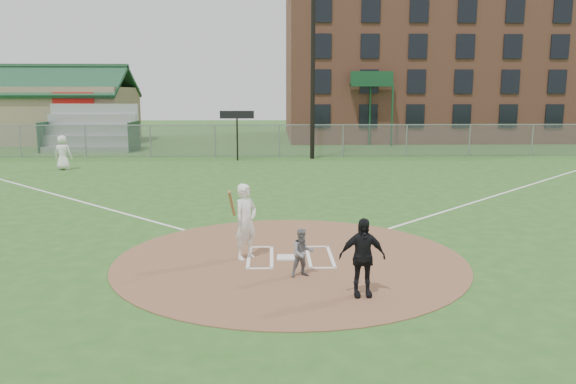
{
  "coord_description": "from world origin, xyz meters",
  "views": [
    {
      "loc": [
        -0.41,
        -13.01,
        3.96
      ],
      "look_at": [
        0.0,
        2.0,
        1.3
      ],
      "focal_mm": 35.0,
      "sensor_mm": 36.0,
      "label": 1
    }
  ],
  "objects_px": {
    "ondeck_player": "(63,153)",
    "catcher": "(303,253)",
    "umpire": "(362,257)",
    "batter_at_plate": "(246,221)",
    "home_plate": "(286,257)"
  },
  "relations": [
    {
      "from": "home_plate",
      "to": "umpire",
      "type": "xyz_separation_m",
      "value": [
        1.42,
        -2.59,
        0.77
      ]
    },
    {
      "from": "home_plate",
      "to": "catcher",
      "type": "relative_size",
      "value": 0.42
    },
    {
      "from": "catcher",
      "to": "batter_at_plate",
      "type": "distance_m",
      "value": 1.93
    },
    {
      "from": "ondeck_player",
      "to": "batter_at_plate",
      "type": "height_order",
      "value": "batter_at_plate"
    },
    {
      "from": "home_plate",
      "to": "umpire",
      "type": "relative_size",
      "value": 0.28
    },
    {
      "from": "home_plate",
      "to": "batter_at_plate",
      "type": "height_order",
      "value": "batter_at_plate"
    },
    {
      "from": "catcher",
      "to": "umpire",
      "type": "distance_m",
      "value": 1.65
    },
    {
      "from": "ondeck_player",
      "to": "batter_at_plate",
      "type": "distance_m",
      "value": 19.23
    },
    {
      "from": "umpire",
      "to": "batter_at_plate",
      "type": "distance_m",
      "value": 3.53
    },
    {
      "from": "home_plate",
      "to": "catcher",
      "type": "distance_m",
      "value": 1.51
    },
    {
      "from": "umpire",
      "to": "home_plate",
      "type": "bearing_deg",
      "value": 116.39
    },
    {
      "from": "ondeck_player",
      "to": "home_plate",
      "type": "bearing_deg",
      "value": 127.13
    },
    {
      "from": "ondeck_player",
      "to": "catcher",
      "type": "bearing_deg",
      "value": 125.71
    },
    {
      "from": "umpire",
      "to": "catcher",
      "type": "bearing_deg",
      "value": 129.91
    },
    {
      "from": "catcher",
      "to": "ondeck_player",
      "type": "height_order",
      "value": "ondeck_player"
    }
  ]
}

